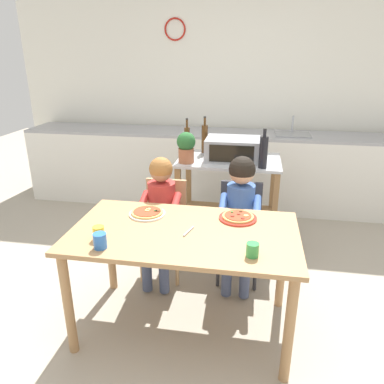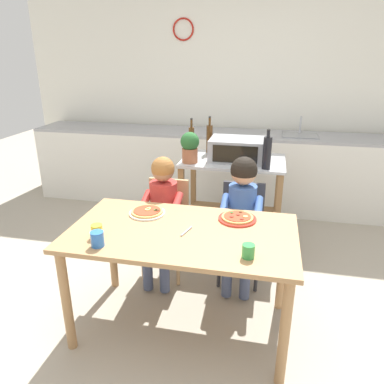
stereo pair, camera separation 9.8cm
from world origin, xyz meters
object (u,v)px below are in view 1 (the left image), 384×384
dining_chair_right (240,224)px  child_in_blue_striped_shirt (240,206)px  bottle_squat_spirits (187,141)px  child_in_red_shirt (160,207)px  bottle_dark_olive_oil (205,138)px  dining_table (184,244)px  kitchen_island_cart (228,189)px  potted_herb_plant (186,146)px  toaster_oven (233,149)px  drinking_cup_blue (100,241)px  drinking_cup_green (253,250)px  pizza_plate_red_rimmed (238,217)px  bottle_slim_sauce (263,152)px  dining_chair_left (164,221)px  serving_spoon (189,231)px  pizza_plate_white (147,213)px  drinking_cup_yellow (99,233)px

dining_chair_right → child_in_blue_striped_shirt: size_ratio=0.77×
bottle_squat_spirits → child_in_red_shirt: size_ratio=0.35×
bottle_dark_olive_oil → dining_table: size_ratio=0.25×
kitchen_island_cart → potted_herb_plant: (-0.37, -0.17, 0.44)m
dining_table → child_in_blue_striped_shirt: 0.68m
toaster_oven → child_in_blue_striped_shirt: bearing=-80.2°
bottle_squat_spirits → drinking_cup_blue: size_ratio=3.91×
dining_table → drinking_cup_blue: 0.55m
drinking_cup_green → bottle_dark_olive_oil: bearing=106.7°
child_in_red_shirt → pizza_plate_red_rimmed: 0.71m
drinking_cup_green → bottle_slim_sauce: bearing=87.6°
child_in_blue_striped_shirt → dining_table: bearing=-118.7°
toaster_oven → dining_chair_right: toaster_oven is taller
dining_chair_left → serving_spoon: 0.81m
dining_chair_right → pizza_plate_red_rimmed: size_ratio=3.14×
drinking_cup_green → pizza_plate_white: bearing=149.0°
bottle_slim_sauce → drinking_cup_green: (-0.05, -1.28, -0.23)m
kitchen_island_cart → drinking_cup_blue: bearing=-111.6°
potted_herb_plant → drinking_cup_blue: 1.43m
potted_herb_plant → dining_chair_left: 0.70m
toaster_oven → child_in_red_shirt: toaster_oven is taller
dining_chair_right → kitchen_island_cart: bearing=104.7°
bottle_dark_olive_oil → bottle_squat_spirits: bearing=-135.3°
drinking_cup_blue → drinking_cup_yellow: bearing=117.1°
bottle_slim_sauce → child_in_blue_striped_shirt: bottle_slim_sauce is taller
bottle_squat_spirits → drinking_cup_yellow: bearing=-99.8°
toaster_oven → drinking_cup_green: (0.22, -1.50, -0.19)m
child_in_red_shirt → pizza_plate_white: (0.00, -0.35, 0.10)m
kitchen_island_cart → drinking_cup_yellow: (-0.67, -1.46, 0.21)m
bottle_squat_spirits → pizza_plate_white: bearing=-93.9°
kitchen_island_cart → drinking_cup_yellow: kitchen_island_cart is taller
dining_chair_left → child_in_blue_striped_shirt: (0.63, -0.07, 0.22)m
bottle_squat_spirits → dining_chair_left: bottle_squat_spirits is taller
drinking_cup_blue → drinking_cup_green: drinking_cup_blue is taller
pizza_plate_white → potted_herb_plant: bearing=83.0°
dining_table → pizza_plate_red_rimmed: 0.42m
potted_herb_plant → child_in_red_shirt: (-0.11, -0.54, -0.36)m
kitchen_island_cart → dining_chair_left: kitchen_island_cart is taller
toaster_oven → child_in_blue_striped_shirt: size_ratio=0.46×
bottle_dark_olive_oil → drinking_cup_green: (0.51, -1.70, -0.23)m
toaster_oven → drinking_cup_blue: 1.70m
bottle_squat_spirits → drinking_cup_yellow: 1.55m
kitchen_island_cart → child_in_blue_striped_shirt: (0.14, -0.66, 0.11)m
drinking_cup_green → serving_spoon: 0.46m
kitchen_island_cart → potted_herb_plant: size_ratio=3.43×
dining_table → drinking_cup_yellow: drinking_cup_yellow is taller
dining_table → child_in_red_shirt: bearing=118.7°
bottle_squat_spirits → dining_chair_right: bottle_squat_spirits is taller
dining_chair_left → pizza_plate_white: 0.55m
potted_herb_plant → child_in_red_shirt: size_ratio=0.27×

